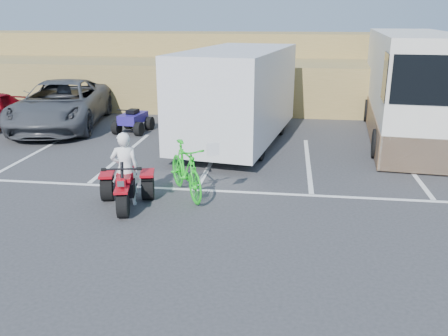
# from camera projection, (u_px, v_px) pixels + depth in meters

# --- Properties ---
(ground) EXTENTS (100.00, 100.00, 0.00)m
(ground) POSITION_uv_depth(u_px,v_px,m) (172.00, 234.00, 8.95)
(ground) COLOR #323234
(ground) RESTS_ON ground
(parking_stripes) EXTENTS (28.00, 5.16, 0.01)m
(parking_stripes) POSITION_uv_depth(u_px,v_px,m) (240.00, 170.00, 12.68)
(parking_stripes) COLOR white
(parking_stripes) RESTS_ON ground
(grass_embankment) EXTENTS (40.00, 8.50, 3.10)m
(grass_embankment) POSITION_uv_depth(u_px,v_px,m) (247.00, 70.00, 23.12)
(grass_embankment) COLOR olive
(grass_embankment) RESTS_ON ground
(red_trike_atv) EXTENTS (1.50, 1.80, 1.02)m
(red_trike_atv) POSITION_uv_depth(u_px,v_px,m) (127.00, 207.00, 10.23)
(red_trike_atv) COLOR #A70914
(red_trike_atv) RESTS_ON ground
(rider) EXTENTS (0.66, 0.51, 1.62)m
(rider) POSITION_uv_depth(u_px,v_px,m) (125.00, 169.00, 10.13)
(rider) COLOR white
(rider) RESTS_ON ground
(green_dirt_bike) EXTENTS (1.54, 2.05, 1.23)m
(green_dirt_bike) POSITION_uv_depth(u_px,v_px,m) (186.00, 170.00, 10.73)
(green_dirt_bike) COLOR #14BF19
(green_dirt_bike) RESTS_ON ground
(grey_pickup) EXTENTS (3.84, 6.43, 1.67)m
(grey_pickup) POSITION_uv_depth(u_px,v_px,m) (61.00, 104.00, 17.37)
(grey_pickup) COLOR #424449
(grey_pickup) RESTS_ON ground
(cargo_trailer) EXTENTS (3.53, 6.69, 2.97)m
(cargo_trailer) POSITION_uv_depth(u_px,v_px,m) (238.00, 94.00, 14.81)
(cargo_trailer) COLOR silver
(cargo_trailer) RESTS_ON ground
(rv_motorhome) EXTENTS (3.30, 9.58, 3.37)m
(rv_motorhome) POSITION_uv_depth(u_px,v_px,m) (408.00, 92.00, 16.10)
(rv_motorhome) COLOR silver
(rv_motorhome) RESTS_ON ground
(quad_atv_blue) EXTENTS (1.20, 1.50, 0.90)m
(quad_atv_blue) POSITION_uv_depth(u_px,v_px,m) (134.00, 132.00, 16.80)
(quad_atv_blue) COLOR navy
(quad_atv_blue) RESTS_ON ground
(quad_atv_green) EXTENTS (1.22, 1.52, 0.91)m
(quad_atv_green) POSITION_uv_depth(u_px,v_px,m) (195.00, 148.00, 14.76)
(quad_atv_green) COLOR #1B5B14
(quad_atv_green) RESTS_ON ground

